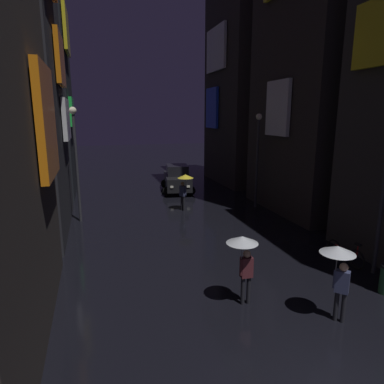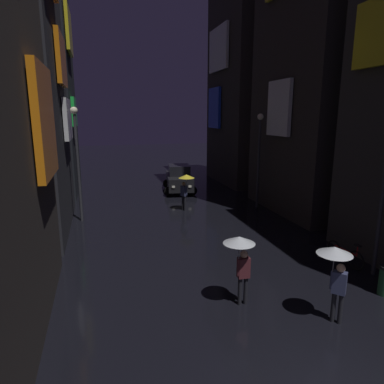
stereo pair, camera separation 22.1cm
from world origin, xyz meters
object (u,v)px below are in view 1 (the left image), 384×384
object	(u,v)px
pedestrian_foreground_right_clear	(339,263)
streetlamp_right_far	(258,150)
streetlamp_right_near	(384,184)
streetlamp_left_far	(76,152)
pedestrian_foreground_left_yellow	(185,182)
pedestrian_midstreet_centre_clear	(244,251)
bicycle_parked_at_storefront	(345,253)
car_distant	(177,179)

from	to	relation	value
pedestrian_foreground_right_clear	streetlamp_right_far	distance (m)	11.75
streetlamp_right_near	streetlamp_left_far	xyz separation A→B (m)	(-10.00, 9.12, 0.41)
streetlamp_right_near	streetlamp_left_far	bearing A→B (deg)	137.63
pedestrian_foreground_left_yellow	pedestrian_midstreet_centre_clear	xyz separation A→B (m)	(-1.00, -10.18, 0.00)
pedestrian_foreground_right_clear	bicycle_parked_at_storefront	world-z (taller)	pedestrian_foreground_right_clear
pedestrian_midstreet_centre_clear	car_distant	world-z (taller)	pedestrian_midstreet_centre_clear
pedestrian_foreground_left_yellow	streetlamp_right_near	distance (m)	10.58
car_distant	bicycle_parked_at_storefront	bearing A→B (deg)	-77.34
pedestrian_foreground_right_clear	streetlamp_left_far	size ratio (longest dim) A/B	0.37
streetlamp_right_near	streetlamp_right_far	xyz separation A→B (m)	(0.00, 9.15, 0.25)
car_distant	streetlamp_left_far	xyz separation A→B (m)	(-6.53, -5.53, 2.67)
pedestrian_foreground_left_yellow	bicycle_parked_at_storefront	distance (m)	9.52
pedestrian_foreground_right_clear	pedestrian_foreground_left_yellow	size ratio (longest dim) A/B	1.00
pedestrian_foreground_left_yellow	bicycle_parked_at_storefront	world-z (taller)	pedestrian_foreground_left_yellow
car_distant	streetlamp_right_far	bearing A→B (deg)	-57.72
bicycle_parked_at_storefront	car_distant	world-z (taller)	car_distant
car_distant	streetlamp_right_near	distance (m)	15.23
car_distant	streetlamp_right_near	xyz separation A→B (m)	(3.47, -14.65, 2.26)
pedestrian_foreground_left_yellow	bicycle_parked_at_storefront	size ratio (longest dim) A/B	1.17
streetlamp_right_near	streetlamp_right_far	distance (m)	9.15
car_distant	streetlamp_right_near	world-z (taller)	streetlamp_right_near
car_distant	pedestrian_foreground_right_clear	bearing A→B (deg)	-89.14
pedestrian_foreground_left_yellow	streetlamp_left_far	xyz separation A→B (m)	(-5.72, -0.44, 1.93)
pedestrian_foreground_left_yellow	streetlamp_left_far	world-z (taller)	streetlamp_left_far
pedestrian_foreground_left_yellow	pedestrian_foreground_right_clear	bearing A→B (deg)	-84.78
bicycle_parked_at_storefront	streetlamp_right_far	world-z (taller)	streetlamp_right_far
pedestrian_midstreet_centre_clear	streetlamp_right_far	distance (m)	11.24
pedestrian_midstreet_centre_clear	streetlamp_left_far	xyz separation A→B (m)	(-4.72, 9.74, 1.93)
pedestrian_midstreet_centre_clear	bicycle_parked_at_storefront	size ratio (longest dim) A/B	1.17
pedestrian_foreground_right_clear	bicycle_parked_at_storefront	distance (m)	4.30
bicycle_parked_at_storefront	streetlamp_right_far	bearing A→B (deg)	87.21
pedestrian_foreground_left_yellow	streetlamp_right_near	size ratio (longest dim) A/B	0.42
pedestrian_foreground_right_clear	car_distant	distance (m)	16.68
streetlamp_left_far	streetlamp_right_far	bearing A→B (deg)	0.16
streetlamp_right_far	car_distant	bearing A→B (deg)	122.28
bicycle_parked_at_storefront	streetlamp_right_near	bearing A→B (deg)	-67.59
pedestrian_foreground_left_yellow	car_distant	distance (m)	5.21
pedestrian_foreground_left_yellow	streetlamp_right_near	world-z (taller)	streetlamp_right_near
pedestrian_foreground_right_clear	streetlamp_right_near	distance (m)	4.09
car_distant	streetlamp_left_far	bearing A→B (deg)	-139.73
streetlamp_right_near	bicycle_parked_at_storefront	bearing A→B (deg)	112.41
pedestrian_foreground_right_clear	car_distant	xyz separation A→B (m)	(-0.25, 16.66, -0.74)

